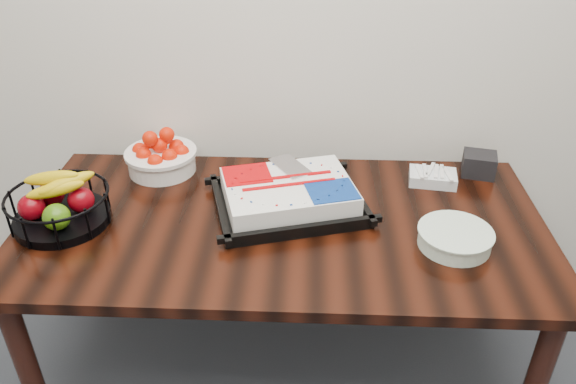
{
  "coord_description": "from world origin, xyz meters",
  "views": [
    {
      "loc": [
        0.09,
        0.41,
        1.85
      ],
      "look_at": [
        0.02,
        2.05,
        0.83
      ],
      "focal_mm": 35.0,
      "sensor_mm": 36.0,
      "label": 1
    }
  ],
  "objects_px": {
    "table": "(283,240)",
    "tangerine_bowl": "(161,153)",
    "fruit_basket": "(59,204)",
    "plate_stack": "(455,238)",
    "cake_tray": "(288,195)",
    "napkin_box": "(479,164)"
  },
  "relations": [
    {
      "from": "tangerine_bowl",
      "to": "fruit_basket",
      "type": "xyz_separation_m",
      "value": [
        -0.26,
        -0.37,
        -0.0
      ]
    },
    {
      "from": "table",
      "to": "cake_tray",
      "type": "distance_m",
      "value": 0.16
    },
    {
      "from": "table",
      "to": "plate_stack",
      "type": "relative_size",
      "value": 7.49
    },
    {
      "from": "cake_tray",
      "to": "napkin_box",
      "type": "xyz_separation_m",
      "value": [
        0.73,
        0.27,
        -0.0
      ]
    },
    {
      "from": "cake_tray",
      "to": "plate_stack",
      "type": "bearing_deg",
      "value": -20.81
    },
    {
      "from": "plate_stack",
      "to": "napkin_box",
      "type": "height_order",
      "value": "napkin_box"
    },
    {
      "from": "cake_tray",
      "to": "napkin_box",
      "type": "bearing_deg",
      "value": 20.04
    },
    {
      "from": "napkin_box",
      "to": "plate_stack",
      "type": "bearing_deg",
      "value": -111.77
    },
    {
      "from": "tangerine_bowl",
      "to": "napkin_box",
      "type": "distance_m",
      "value": 1.24
    },
    {
      "from": "tangerine_bowl",
      "to": "fruit_basket",
      "type": "bearing_deg",
      "value": -124.24
    },
    {
      "from": "fruit_basket",
      "to": "plate_stack",
      "type": "relative_size",
      "value": 1.41
    },
    {
      "from": "fruit_basket",
      "to": "napkin_box",
      "type": "height_order",
      "value": "fruit_basket"
    },
    {
      "from": "table",
      "to": "tangerine_bowl",
      "type": "relative_size",
      "value": 6.45
    },
    {
      "from": "table",
      "to": "plate_stack",
      "type": "xyz_separation_m",
      "value": [
        0.56,
        -0.12,
        0.12
      ]
    },
    {
      "from": "tangerine_bowl",
      "to": "napkin_box",
      "type": "relative_size",
      "value": 2.27
    },
    {
      "from": "tangerine_bowl",
      "to": "plate_stack",
      "type": "height_order",
      "value": "tangerine_bowl"
    },
    {
      "from": "table",
      "to": "tangerine_bowl",
      "type": "bearing_deg",
      "value": 146.62
    },
    {
      "from": "cake_tray",
      "to": "fruit_basket",
      "type": "bearing_deg",
      "value": -170.07
    },
    {
      "from": "tangerine_bowl",
      "to": "fruit_basket",
      "type": "relative_size",
      "value": 0.82
    },
    {
      "from": "tangerine_bowl",
      "to": "napkin_box",
      "type": "bearing_deg",
      "value": 1.18
    },
    {
      "from": "table",
      "to": "cake_tray",
      "type": "bearing_deg",
      "value": 78.38
    },
    {
      "from": "fruit_basket",
      "to": "tangerine_bowl",
      "type": "bearing_deg",
      "value": 55.76
    }
  ]
}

